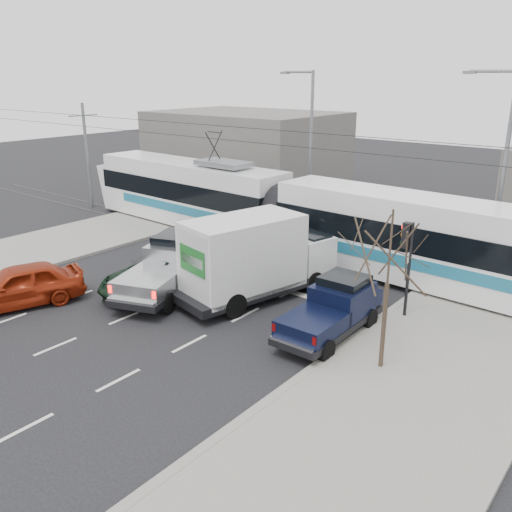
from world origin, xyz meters
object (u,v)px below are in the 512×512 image
Objects in this scene: bare_tree at (390,255)px; street_lamp_near at (501,161)px; silver_pickup at (171,264)px; traffic_signal at (407,249)px; street_lamp_far at (308,139)px; tram at (284,212)px; box_truck at (255,258)px; green_car at (157,273)px; navy_pickup at (334,308)px; red_car at (19,286)px.

bare_tree is 11.58m from street_lamp_near.
traffic_signal is at bearing 0.41° from silver_pickup.
tram is (2.21, -5.41, -3.08)m from street_lamp_far.
traffic_signal is at bearing 105.76° from bare_tree.
silver_pickup is at bearing 176.62° from bare_tree.
green_car is at bearing -139.70° from box_truck.
green_car is (-10.18, -11.36, -4.35)m from street_lamp_near.
navy_pickup reaches higher than red_car.
street_lamp_near is 15.86m from green_car.
red_car is (-13.49, -4.41, -2.95)m from bare_tree.
traffic_signal is 0.55× the size of silver_pickup.
street_lamp_far is 18.49m from red_car.
green_car is (-0.39, -0.46, -0.35)m from silver_pickup.
bare_tree reaches higher than box_truck.
silver_pickup reaches higher than red_car.
silver_pickup is at bearing -82.45° from street_lamp_far.
red_car is at bearing -95.44° from street_lamp_far.
navy_pickup is at bearing 1.09° from box_truck.
street_lamp_far is 1.23× the size of box_truck.
navy_pickup is (7.14, -6.89, -1.04)m from tram.
bare_tree is 0.56× the size of street_lamp_near.
street_lamp_far is (-11.50, 2.00, 0.00)m from street_lamp_near.
tram reaches higher than bare_tree.
bare_tree is at bearing -4.45° from box_truck.
green_car is (-9.34, -3.86, -1.98)m from traffic_signal.
street_lamp_near is (0.84, 7.50, 2.37)m from traffic_signal.
silver_pickup reaches higher than navy_pickup.
traffic_signal reaches higher than silver_pickup.
traffic_signal is 0.13× the size of tram.
red_car is at bearing -129.70° from street_lamp_near.
tram is at bearing 75.20° from green_car.
silver_pickup is at bearing -131.91° from street_lamp_near.
street_lamp_near is at bearing 91.42° from bare_tree.
red_car is at bearing -144.76° from silver_pickup.
box_truck is (-6.40, -9.41, -3.40)m from street_lamp_near.
silver_pickup is 0.89× the size of box_truck.
tram is at bearing -159.83° from street_lamp_near.
traffic_signal is 9.41m from tram.
box_truck is (-5.56, -1.90, -1.02)m from traffic_signal.
traffic_signal is 5.96m from box_truck.
street_lamp_near is 1.39× the size of silver_pickup.
navy_pickup is at bearing -15.87° from silver_pickup.
street_lamp_near is 1.00× the size of street_lamp_far.
green_car is at bearing -157.54° from traffic_signal.
silver_pickup is 1.35× the size of navy_pickup.
tram is 9.97m from navy_pickup.
traffic_signal is 0.40× the size of street_lamp_near.
traffic_signal reaches higher than green_car.
red_car is at bearing -145.80° from traffic_signal.
street_lamp_near is 1.64× the size of green_car.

